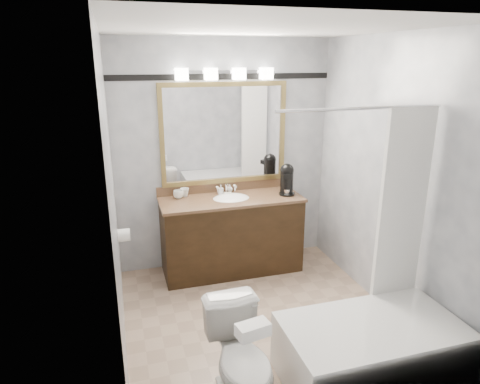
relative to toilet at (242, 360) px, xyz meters
name	(u,v)px	position (x,y,z in m)	size (l,w,h in m)	color
room	(263,189)	(0.45, 0.90, 0.90)	(2.42, 2.62, 2.52)	tan
vanity	(231,233)	(0.45, 1.91, 0.09)	(1.53, 0.58, 0.97)	black
mirror	(224,134)	(0.45, 2.18, 1.15)	(1.40, 0.04, 1.10)	olive
vanity_light_bar	(225,74)	(0.45, 2.12, 1.78)	(1.02, 0.14, 0.12)	silver
accent_stripe	(223,77)	(0.45, 2.19, 1.75)	(2.40, 0.01, 0.06)	black
bathtub	(372,342)	(1.01, 0.00, -0.07)	(1.30, 0.75, 1.96)	white
tp_roll	(124,235)	(-0.69, 1.56, 0.35)	(0.12, 0.12, 0.11)	white
toilet	(242,360)	(0.00, 0.00, 0.00)	(0.39, 0.68, 0.70)	white
tissue_box	(253,330)	(0.00, -0.22, 0.39)	(0.20, 0.11, 0.08)	white
coffee_maker	(287,178)	(1.09, 1.90, 0.67)	(0.18, 0.22, 0.34)	black
cup_left	(178,194)	(-0.09, 2.06, 0.54)	(0.11, 0.11, 0.09)	white
cup_right	(185,192)	(-0.02, 2.11, 0.55)	(0.10, 0.10, 0.09)	white
soap_bottle_a	(221,190)	(0.38, 2.06, 0.56)	(0.05, 0.05, 0.11)	white
soap_bottle_b	(230,188)	(0.50, 2.13, 0.54)	(0.07, 0.07, 0.08)	white
soap_bar	(228,194)	(0.45, 2.03, 0.51)	(0.08, 0.05, 0.03)	beige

